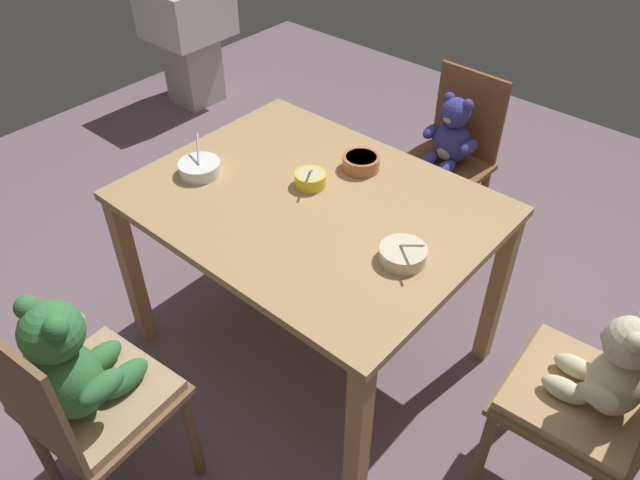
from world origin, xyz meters
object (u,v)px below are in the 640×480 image
object	(u,v)px
porridge_bowl_cream_near_right	(403,254)
porridge_bowl_white_near_left	(200,168)
porridge_bowl_yellow_center	(310,179)
teddy_chair_near_right	(603,388)
teddy_chair_far_center	(449,149)
porridge_bowl_terracotta_far_center	(361,162)
teddy_chair_near_front	(78,382)
sink_basin	(188,27)
dining_table	(311,222)

from	to	relation	value
porridge_bowl_cream_near_right	porridge_bowl_white_near_left	distance (m)	0.83
porridge_bowl_white_near_left	porridge_bowl_yellow_center	size ratio (longest dim) A/B	1.36
teddy_chair_near_right	porridge_bowl_white_near_left	world-z (taller)	teddy_chair_near_right
teddy_chair_far_center	porridge_bowl_yellow_center	bearing A→B (deg)	-3.50
porridge_bowl_terracotta_far_center	porridge_bowl_yellow_center	bearing A→B (deg)	-108.68
teddy_chair_far_center	porridge_bowl_white_near_left	world-z (taller)	porridge_bowl_white_near_left
teddy_chair_far_center	teddy_chair_near_front	bearing A→B (deg)	-1.05
teddy_chair_near_right	sink_basin	xyz separation A→B (m)	(-3.09, 1.05, -0.05)
teddy_chair_far_center	porridge_bowl_cream_near_right	xyz separation A→B (m)	(0.39, -0.95, 0.24)
teddy_chair_far_center	porridge_bowl_terracotta_far_center	distance (m)	0.69
teddy_chair_near_front	porridge_bowl_white_near_left	world-z (taller)	teddy_chair_near_front
porridge_bowl_cream_near_right	porridge_bowl_terracotta_far_center	xyz separation A→B (m)	(-0.40, 0.31, 0.00)
dining_table	porridge_bowl_terracotta_far_center	bearing A→B (deg)	87.80
teddy_chair_near_right	teddy_chair_near_front	xyz separation A→B (m)	(-1.11, -0.97, 0.03)
teddy_chair_near_front	sink_basin	bearing A→B (deg)	39.22
dining_table	porridge_bowl_cream_near_right	size ratio (longest dim) A/B	7.82
porridge_bowl_terracotta_far_center	sink_basin	world-z (taller)	porridge_bowl_terracotta_far_center
teddy_chair_near_right	porridge_bowl_cream_near_right	bearing A→B (deg)	6.62
porridge_bowl_white_near_left	sink_basin	distance (m)	2.09
teddy_chair_near_right	porridge_bowl_terracotta_far_center	xyz separation A→B (m)	(-1.03, 0.20, 0.22)
dining_table	porridge_bowl_terracotta_far_center	size ratio (longest dim) A/B	8.73
porridge_bowl_cream_near_right	porridge_bowl_yellow_center	distance (m)	0.48
porridge_bowl_cream_near_right	sink_basin	distance (m)	2.74
teddy_chair_near_right	porridge_bowl_yellow_center	bearing A→B (deg)	-3.50
teddy_chair_near_front	porridge_bowl_white_near_left	size ratio (longest dim) A/B	5.99
porridge_bowl_white_near_left	teddy_chair_near_front	bearing A→B (deg)	-65.91
teddy_chair_far_center	sink_basin	distance (m)	2.08
porridge_bowl_cream_near_right	porridge_bowl_yellow_center	world-z (taller)	porridge_bowl_cream_near_right
teddy_chair_far_center	porridge_bowl_terracotta_far_center	xyz separation A→B (m)	(-0.01, -0.64, 0.24)
dining_table	sink_basin	size ratio (longest dim) A/B	1.53
teddy_chair_far_center	porridge_bowl_cream_near_right	world-z (taller)	porridge_bowl_cream_near_right
dining_table	porridge_bowl_yellow_center	bearing A→B (deg)	131.30
porridge_bowl_white_near_left	porridge_bowl_terracotta_far_center	bearing A→B (deg)	44.15
porridge_bowl_cream_near_right	dining_table	bearing A→B (deg)	173.74
teddy_chair_far_center	porridge_bowl_cream_near_right	distance (m)	1.06
teddy_chair_near_right	porridge_bowl_cream_near_right	xyz separation A→B (m)	(-0.63, -0.11, 0.22)
porridge_bowl_cream_near_right	sink_basin	xyz separation A→B (m)	(-2.46, 1.16, -0.27)
dining_table	sink_basin	distance (m)	2.34
teddy_chair_near_front	dining_table	bearing A→B (deg)	-9.55
teddy_chair_near_front	sink_basin	distance (m)	2.83
teddy_chair_near_right	porridge_bowl_white_near_left	bearing A→B (deg)	4.51
porridge_bowl_white_near_left	sink_basin	world-z (taller)	porridge_bowl_white_near_left
porridge_bowl_cream_near_right	porridge_bowl_terracotta_far_center	bearing A→B (deg)	142.46
teddy_chair_near_front	porridge_bowl_yellow_center	distance (m)	0.98
dining_table	porridge_bowl_yellow_center	world-z (taller)	porridge_bowl_yellow_center
teddy_chair_far_center	porridge_bowl_yellow_center	size ratio (longest dim) A/B	7.74
teddy_chair_far_center	teddy_chair_near_right	world-z (taller)	teddy_chair_near_right
teddy_chair_near_front	porridge_bowl_terracotta_far_center	xyz separation A→B (m)	(0.08, 1.16, 0.19)
teddy_chair_far_center	porridge_bowl_terracotta_far_center	size ratio (longest dim) A/B	6.31
teddy_chair_far_center	porridge_bowl_white_near_left	size ratio (longest dim) A/B	5.71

